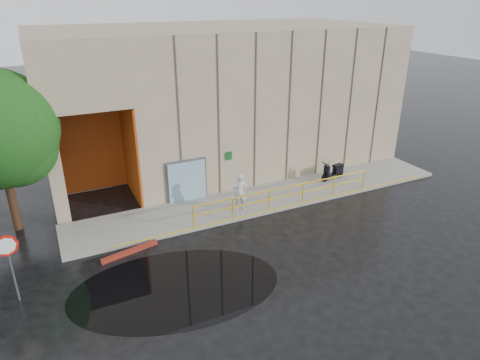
{
  "coord_description": "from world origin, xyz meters",
  "views": [
    {
      "loc": [
        -5.85,
        -12.61,
        9.57
      ],
      "look_at": [
        1.7,
        3.0,
        2.06
      ],
      "focal_mm": 32.0,
      "sensor_mm": 36.0,
      "label": 1
    }
  ],
  "objects_px": {
    "scooter": "(334,167)",
    "tree_near": "(0,134)",
    "stop_sign": "(8,254)",
    "red_curb": "(130,252)",
    "person": "(240,192)"
  },
  "relations": [
    {
      "from": "scooter",
      "to": "red_curb",
      "type": "relative_size",
      "value": 0.7
    },
    {
      "from": "tree_near",
      "to": "person",
      "type": "bearing_deg",
      "value": -16.82
    },
    {
      "from": "person",
      "to": "stop_sign",
      "type": "xyz_separation_m",
      "value": [
        -9.57,
        -2.56,
        0.81
      ]
    },
    {
      "from": "scooter",
      "to": "red_curb",
      "type": "xyz_separation_m",
      "value": [
        -11.82,
        -2.36,
        -0.8
      ]
    },
    {
      "from": "stop_sign",
      "to": "tree_near",
      "type": "distance_m",
      "value": 5.98
    },
    {
      "from": "person",
      "to": "tree_near",
      "type": "xyz_separation_m",
      "value": [
        -9.42,
        2.85,
        3.34
      ]
    },
    {
      "from": "scooter",
      "to": "tree_near",
      "type": "distance_m",
      "value": 16.19
    },
    {
      "from": "red_curb",
      "to": "tree_near",
      "type": "distance_m",
      "value": 7.13
    },
    {
      "from": "scooter",
      "to": "red_curb",
      "type": "bearing_deg",
      "value": -178.19
    },
    {
      "from": "stop_sign",
      "to": "red_curb",
      "type": "xyz_separation_m",
      "value": [
        4.03,
        1.27,
        -1.78
      ]
    },
    {
      "from": "person",
      "to": "scooter",
      "type": "distance_m",
      "value": 6.37
    },
    {
      "from": "red_curb",
      "to": "tree_near",
      "type": "relative_size",
      "value": 0.34
    },
    {
      "from": "person",
      "to": "tree_near",
      "type": "height_order",
      "value": "tree_near"
    },
    {
      "from": "scooter",
      "to": "stop_sign",
      "type": "relative_size",
      "value": 0.66
    },
    {
      "from": "scooter",
      "to": "stop_sign",
      "type": "height_order",
      "value": "stop_sign"
    }
  ]
}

